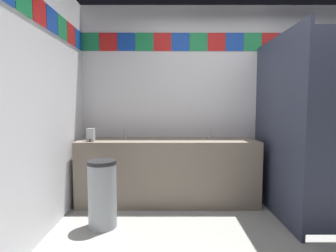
# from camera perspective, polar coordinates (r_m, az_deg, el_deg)

# --- Properties ---
(wall_back) EXTENTS (4.22, 0.09, 2.64)m
(wall_back) POSITION_cam_1_polar(r_m,az_deg,el_deg) (3.75, 14.12, 5.25)
(wall_back) COLOR silver
(wall_back) RESTS_ON ground_plane
(wall_side) EXTENTS (0.09, 3.09, 2.64)m
(wall_side) POSITION_cam_1_polar(r_m,az_deg,el_deg) (2.39, -31.22, 5.23)
(wall_side) COLOR silver
(wall_side) RESTS_ON ground_plane
(vanity_counter) EXTENTS (2.28, 0.58, 0.83)m
(vanity_counter) POSITION_cam_1_polar(r_m,az_deg,el_deg) (3.41, -0.12, -9.81)
(vanity_counter) COLOR gray
(vanity_counter) RESTS_ON ground_plane
(faucet_left) EXTENTS (0.04, 0.10, 0.14)m
(faucet_left) POSITION_cam_1_polar(r_m,az_deg,el_deg) (3.46, -9.60, -1.92)
(faucet_left) COLOR silver
(faucet_left) RESTS_ON vanity_counter
(faucet_right) EXTENTS (0.04, 0.10, 0.14)m
(faucet_right) POSITION_cam_1_polar(r_m,az_deg,el_deg) (3.46, 9.37, -1.92)
(faucet_right) COLOR silver
(faucet_right) RESTS_ON vanity_counter
(soap_dispenser) EXTENTS (0.09, 0.09, 0.16)m
(soap_dispenser) POSITION_cam_1_polar(r_m,az_deg,el_deg) (3.29, -16.87, -1.92)
(soap_dispenser) COLOR #B7BABF
(soap_dispenser) RESTS_ON vanity_counter
(stall_divider) EXTENTS (0.92, 1.33, 2.06)m
(stall_divider) POSITION_cam_1_polar(r_m,az_deg,el_deg) (3.05, 27.79, -0.53)
(stall_divider) COLOR #33384C
(stall_divider) RESTS_ON ground_plane
(toilet) EXTENTS (0.39, 0.49, 0.74)m
(toilet) POSITION_cam_1_polar(r_m,az_deg,el_deg) (3.78, 27.78, -10.78)
(toilet) COLOR white
(toilet) RESTS_ON ground_plane
(trash_bin) EXTENTS (0.30, 0.30, 0.71)m
(trash_bin) POSITION_cam_1_polar(r_m,az_deg,el_deg) (2.84, -14.47, -14.39)
(trash_bin) COLOR #999EA3
(trash_bin) RESTS_ON ground_plane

